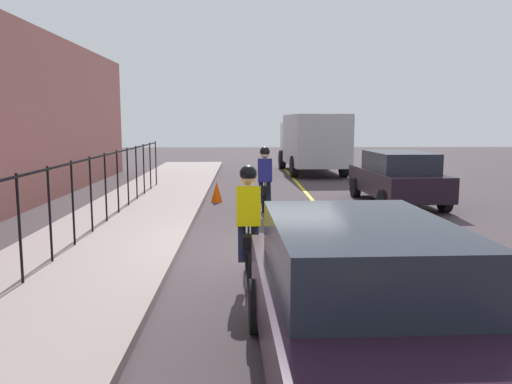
% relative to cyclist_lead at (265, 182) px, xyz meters
% --- Properties ---
extents(ground_plane, '(80.00, 80.00, 0.00)m').
position_rel_cyclist_lead_xyz_m(ground_plane, '(-3.55, -0.03, -0.91)').
color(ground_plane, '#403639').
extents(lane_line_centre, '(36.00, 0.12, 0.01)m').
position_rel_cyclist_lead_xyz_m(lane_line_centre, '(-3.55, -1.63, -0.91)').
color(lane_line_centre, yellow).
rests_on(lane_line_centre, ground).
extents(sidewalk, '(40.00, 3.20, 0.15)m').
position_rel_cyclist_lead_xyz_m(sidewalk, '(-3.55, 3.37, -0.84)').
color(sidewalk, gray).
rests_on(sidewalk, ground).
extents(iron_fence, '(16.43, 0.04, 1.60)m').
position_rel_cyclist_lead_xyz_m(iron_fence, '(-2.55, 3.77, 0.34)').
color(iron_fence, black).
rests_on(iron_fence, sidewalk).
extents(cyclist_lead, '(1.71, 0.37, 1.83)m').
position_rel_cyclist_lead_xyz_m(cyclist_lead, '(0.00, 0.00, 0.00)').
color(cyclist_lead, black).
rests_on(cyclist_lead, ground).
extents(cyclist_follow, '(1.71, 0.37, 1.83)m').
position_rel_cyclist_lead_xyz_m(cyclist_follow, '(-5.70, 0.49, 0.00)').
color(cyclist_follow, black).
rests_on(cyclist_follow, ground).
extents(patrol_sedan, '(4.48, 2.08, 1.58)m').
position_rel_cyclist_lead_xyz_m(patrol_sedan, '(1.83, -4.04, -0.09)').
color(patrol_sedan, black).
rests_on(patrol_sedan, ground).
extents(parked_sedan_rear, '(4.45, 2.03, 1.58)m').
position_rel_cyclist_lead_xyz_m(parked_sedan_rear, '(-8.98, -0.50, -0.09)').
color(parked_sedan_rear, black).
rests_on(parked_sedan_rear, ground).
extents(box_truck_background, '(6.81, 2.79, 2.78)m').
position_rel_cyclist_lead_xyz_m(box_truck_background, '(11.29, -2.73, 0.64)').
color(box_truck_background, '#AAABB3').
rests_on(box_truck_background, ground).
extents(traffic_cone_near, '(0.36, 0.36, 0.63)m').
position_rel_cyclist_lead_xyz_m(traffic_cone_near, '(2.43, 1.38, -0.59)').
color(traffic_cone_near, '#F84D02').
rests_on(traffic_cone_near, ground).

